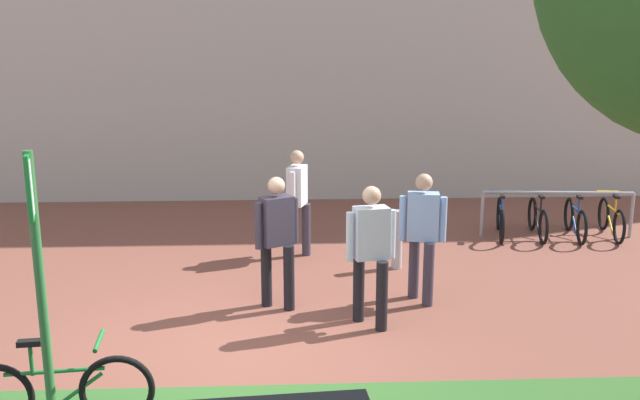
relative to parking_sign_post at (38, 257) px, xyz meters
The scene contains 9 objects.
ground_plane 2.76m from the parking_sign_post, 47.69° to the left, with size 60.00×60.00×0.00m, color brown.
parking_sign_post is the anchor object (origin of this frame).
bike_at_sign 1.29m from the parking_sign_post, 90.71° to the left, with size 1.68×0.42×0.86m.
bike_rack_cluster 9.13m from the parking_sign_post, 41.70° to the left, with size 2.65×1.65×0.83m.
bollard_steel 5.87m from the parking_sign_post, 50.31° to the left, with size 0.16×0.16×0.90m, color #ADADB2.
person_casual_tan 3.83m from the parking_sign_post, 37.32° to the left, with size 0.60×0.44×1.72m.
person_shirt_white 5.58m from the parking_sign_post, 66.93° to the left, with size 0.43×0.59×1.72m.
person_shirt_blue 4.88m from the parking_sign_post, 38.91° to the left, with size 0.60×0.44×1.72m.
person_suited_dark 3.53m from the parking_sign_post, 57.04° to the left, with size 0.54×0.40×1.72m.
Camera 1 is at (0.55, -6.99, 3.30)m, focal length 38.03 mm.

